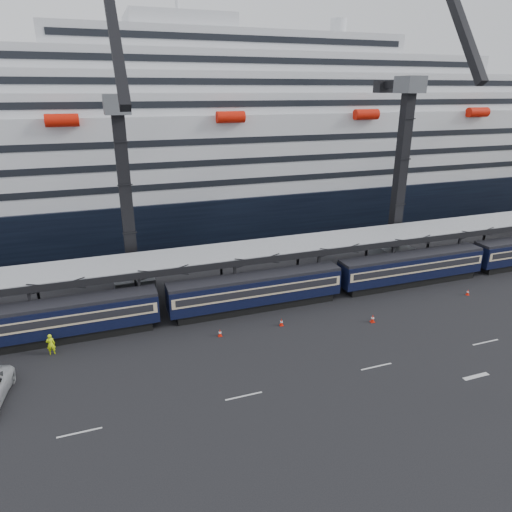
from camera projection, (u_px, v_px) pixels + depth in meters
name	position (u px, v px, depth m)	size (l,w,h in m)	color
ground	(370.00, 340.00, 43.35)	(260.00, 260.00, 0.00)	black
lane_markings	(480.00, 352.00, 41.29)	(111.00, 4.27, 0.02)	beige
train	(285.00, 285.00, 49.99)	(133.05, 3.00, 4.05)	black
canopy	(308.00, 244.00, 53.95)	(130.00, 6.25, 5.53)	gray
cruise_ship	(224.00, 151.00, 79.49)	(214.09, 28.84, 34.00)	black
crane_dark_near	(126.00, 192.00, 49.43)	(4.50, 17.75, 35.08)	#4F5257
crane_dark_mid	(404.00, 164.00, 59.06)	(4.50, 18.24, 39.64)	#4F5257
worker	(51.00, 344.00, 40.71)	(0.74, 0.48, 2.02)	#DCFF0D
traffic_cone_c	(281.00, 322.00, 45.90)	(0.39, 0.39, 0.78)	red
traffic_cone_d	(220.00, 333.00, 43.92)	(0.37, 0.37, 0.74)	red
traffic_cone_e	(373.00, 318.00, 46.58)	(0.43, 0.43, 0.86)	red
traffic_cone_f	(468.00, 292.00, 52.78)	(0.36, 0.36, 0.72)	red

